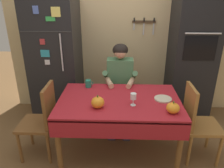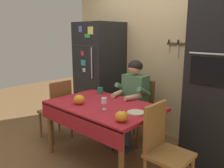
# 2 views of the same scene
# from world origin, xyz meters

# --- Properties ---
(ground_plane) EXTENTS (10.00, 10.00, 0.00)m
(ground_plane) POSITION_xyz_m (0.00, 0.00, 0.00)
(ground_plane) COLOR brown
(ground_plane) RESTS_ON ground
(back_wall_assembly) EXTENTS (3.70, 0.13, 2.60)m
(back_wall_assembly) POSITION_xyz_m (0.05, 1.35, 1.30)
(back_wall_assembly) COLOR #D1B784
(back_wall_assembly) RESTS_ON ground
(refrigerator) EXTENTS (0.68, 0.71, 1.80)m
(refrigerator) POSITION_xyz_m (-0.95, 0.96, 0.90)
(refrigerator) COLOR black
(refrigerator) RESTS_ON ground
(wall_oven) EXTENTS (0.60, 0.64, 2.10)m
(wall_oven) POSITION_xyz_m (1.05, 1.00, 1.05)
(wall_oven) COLOR black
(wall_oven) RESTS_ON ground
(dining_table) EXTENTS (1.40, 0.90, 0.74)m
(dining_table) POSITION_xyz_m (0.00, 0.08, 0.66)
(dining_table) COLOR brown
(dining_table) RESTS_ON ground
(chair_behind_person) EXTENTS (0.40, 0.40, 0.93)m
(chair_behind_person) POSITION_xyz_m (0.01, 0.87, 0.51)
(chair_behind_person) COLOR brown
(chair_behind_person) RESTS_ON ground
(seated_person) EXTENTS (0.47, 0.55, 1.25)m
(seated_person) POSITION_xyz_m (0.01, 0.68, 0.74)
(seated_person) COLOR #38384C
(seated_person) RESTS_ON ground
(chair_left_side) EXTENTS (0.40, 0.40, 0.93)m
(chair_left_side) POSITION_xyz_m (-0.90, 0.02, 0.51)
(chair_left_side) COLOR brown
(chair_left_side) RESTS_ON ground
(chair_right_side) EXTENTS (0.40, 0.40, 0.93)m
(chair_right_side) POSITION_xyz_m (0.90, 0.04, 0.51)
(chair_right_side) COLOR #9E6B33
(chair_right_side) RESTS_ON ground
(coffee_mug) EXTENTS (0.10, 0.08, 0.10)m
(coffee_mug) POSITION_xyz_m (-0.40, 0.44, 0.79)
(coffee_mug) COLOR #237F66
(coffee_mug) RESTS_ON dining_table
(wine_glass) EXTENTS (0.06, 0.06, 0.14)m
(wine_glass) POSITION_xyz_m (0.15, -0.04, 0.84)
(wine_glass) COLOR white
(wine_glass) RESTS_ON dining_table
(pumpkin_large) EXTENTS (0.13, 0.13, 0.13)m
(pumpkin_large) POSITION_xyz_m (0.55, -0.18, 0.80)
(pumpkin_large) COLOR orange
(pumpkin_large) RESTS_ON dining_table
(pumpkin_medium) EXTENTS (0.14, 0.14, 0.15)m
(pumpkin_medium) POSITION_xyz_m (-0.23, -0.10, 0.80)
(pumpkin_medium) COLOR orange
(pumpkin_medium) RESTS_ON dining_table
(serving_tray) EXTENTS (0.20, 0.20, 0.02)m
(serving_tray) POSITION_xyz_m (0.51, 0.11, 0.75)
(serving_tray) COLOR beige
(serving_tray) RESTS_ON dining_table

